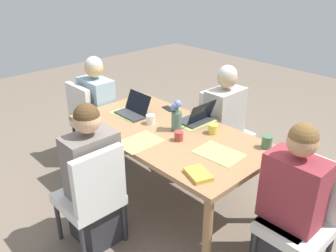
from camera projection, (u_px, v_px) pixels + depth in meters
ground_plane at (168, 198)px, 3.44m from camera, size 10.00×10.00×0.00m
dining_table at (168, 139)px, 3.16m from camera, size 1.82×0.95×0.73m
chair_near_left_near at (221, 127)px, 3.74m from camera, size 0.44×0.44×0.90m
person_near_left_near at (224, 128)px, 3.64m from camera, size 0.36×0.40×1.19m
chair_head_left_left_mid at (303, 213)px, 2.46m from camera, size 0.44×0.44×0.90m
person_head_left_left_mid at (290, 211)px, 2.44m from camera, size 0.40×0.36×1.19m
chair_head_right_left_far at (90, 118)px, 3.95m from camera, size 0.44×0.44×0.90m
person_head_right_left_far at (98, 115)px, 3.95m from camera, size 0.40×0.36×1.19m
chair_far_right_near at (93, 194)px, 2.67m from camera, size 0.44×0.44×0.90m
person_far_right_near at (94, 183)px, 2.74m from camera, size 0.36×0.40×1.19m
flower_vase at (176, 116)px, 3.09m from camera, size 0.12×0.10×0.29m
placemat_near_left_near at (194, 121)px, 3.31m from camera, size 0.27×0.37×0.00m
placemat_head_left_left_mid at (219, 153)px, 2.76m from camera, size 0.38×0.28×0.00m
placemat_head_right_left_far at (130, 114)px, 3.48m from camera, size 0.37×0.28×0.00m
placemat_far_right_near at (140, 142)px, 2.94m from camera, size 0.26×0.36×0.00m
laptop_near_left_near at (197, 118)px, 3.29m from camera, size 0.22×0.32×0.21m
laptop_head_right_left_far at (134, 110)px, 3.45m from camera, size 0.32×0.22×0.20m
coffee_mug_near_left at (267, 142)px, 2.83m from camera, size 0.08×0.08×0.10m
coffee_mug_near_right at (151, 119)px, 3.25m from camera, size 0.09×0.09×0.09m
coffee_mug_centre_left at (213, 129)px, 3.07m from camera, size 0.09×0.09×0.08m
coffee_mug_centre_right at (179, 136)px, 2.95m from camera, size 0.08×0.08×0.08m
book_red_cover at (198, 174)px, 2.47m from camera, size 0.23×0.20×0.03m
phone_black at (169, 109)px, 3.59m from camera, size 0.16×0.09×0.01m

